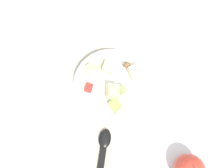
{
  "coord_description": "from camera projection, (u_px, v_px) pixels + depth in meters",
  "views": [
    {
      "loc": [
        0.21,
        0.14,
        0.69
      ],
      "look_at": [
        -0.02,
        -0.01,
        0.06
      ],
      "focal_mm": 37.08,
      "sensor_mm": 36.0,
      "label": 1
    }
  ],
  "objects": [
    {
      "name": "serving_spoon",
      "position": [
        102.0,
        158.0,
        0.65
      ],
      "size": [
        0.23,
        0.13,
        0.01
      ],
      "color": "black",
      "rests_on": "placemat"
    },
    {
      "name": "salad_bowl",
      "position": [
        112.0,
        85.0,
        0.7
      ],
      "size": [
        0.23,
        0.23,
        0.12
      ],
      "color": "white",
      "rests_on": "placemat"
    },
    {
      "name": "ground_plane",
      "position": [
        112.0,
        97.0,
        0.73
      ],
      "size": [
        2.4,
        2.4,
        0.0
      ],
      "primitive_type": "plane",
      "color": "silver"
    },
    {
      "name": "placemat",
      "position": [
        112.0,
        96.0,
        0.73
      ],
      "size": [
        0.45,
        0.34,
        0.01
      ],
      "primitive_type": "cube",
      "color": "#BCB299",
      "rests_on": "ground_plane"
    }
  ]
}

